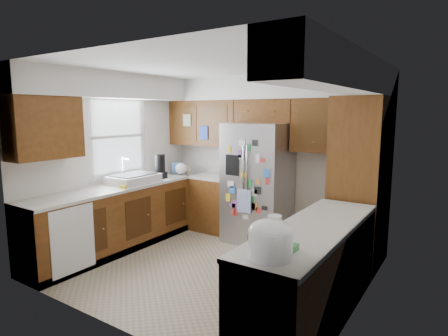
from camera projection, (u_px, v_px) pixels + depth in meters
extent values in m
plane|color=tan|center=(212.00, 267.00, 4.78)|extent=(3.60, 3.60, 0.00)
cube|color=silver|center=(270.00, 157.00, 5.92)|extent=(3.60, 0.04, 2.50)
cube|color=silver|center=(113.00, 160.00, 5.58)|extent=(0.04, 3.20, 2.50)
cube|color=silver|center=(363.00, 186.00, 3.61)|extent=(0.04, 3.20, 2.50)
cube|color=silver|center=(106.00, 194.00, 3.28)|extent=(3.60, 0.04, 2.50)
cube|color=white|center=(211.00, 65.00, 4.41)|extent=(3.60, 3.20, 0.02)
cube|color=silver|center=(266.00, 87.00, 5.60)|extent=(3.60, 0.38, 0.35)
cube|color=silver|center=(119.00, 86.00, 5.32)|extent=(0.38, 3.20, 0.35)
cube|color=silver|center=(349.00, 73.00, 3.56)|extent=(0.38, 3.20, 0.35)
cube|color=#492B0E|center=(206.00, 123.00, 6.32)|extent=(1.33, 0.34, 0.75)
cube|color=#492B0E|center=(340.00, 126.00, 5.08)|extent=(1.33, 0.34, 0.75)
cube|color=#492B0E|center=(44.00, 128.00, 4.46)|extent=(0.34, 0.85, 0.75)
cube|color=white|center=(118.00, 136.00, 5.61)|extent=(0.02, 0.90, 1.05)
cube|color=white|center=(120.00, 136.00, 5.59)|extent=(0.01, 1.02, 1.15)
cube|color=#1E3BB4|center=(204.00, 133.00, 6.13)|extent=(0.16, 0.02, 0.22)
cube|color=beige|center=(187.00, 120.00, 6.29)|extent=(0.16, 0.02, 0.20)
cube|color=#492B0E|center=(113.00, 221.00, 5.29)|extent=(0.60, 2.60, 0.88)
cube|color=#492B0E|center=(217.00, 204.00, 6.24)|extent=(0.75, 0.60, 0.88)
cube|color=beige|center=(112.00, 189.00, 5.22)|extent=(0.63, 2.60, 0.04)
cube|color=beige|center=(217.00, 177.00, 6.17)|extent=(0.75, 0.60, 0.04)
cube|color=black|center=(114.00, 247.00, 5.35)|extent=(0.60, 2.60, 0.10)
cube|color=silver|center=(73.00, 240.00, 4.42)|extent=(0.01, 0.58, 0.80)
cube|color=#492B0E|center=(313.00, 276.00, 3.51)|extent=(0.60, 2.25, 0.88)
cube|color=beige|center=(314.00, 228.00, 3.44)|extent=(0.63, 2.25, 0.04)
cube|color=black|center=(311.00, 314.00, 3.56)|extent=(0.60, 2.25, 0.10)
cube|color=#492B0E|center=(360.00, 182.00, 4.75)|extent=(0.60, 0.90, 2.15)
cube|color=#A1A1A6|center=(258.00, 183.00, 5.64)|extent=(0.90, 0.75, 1.80)
cylinder|color=silver|center=(243.00, 177.00, 5.32)|extent=(0.02, 0.02, 0.90)
cylinder|color=silver|center=(247.00, 177.00, 5.28)|extent=(0.02, 0.02, 0.90)
cube|color=black|center=(232.00, 165.00, 5.41)|extent=(0.22, 0.01, 0.30)
cube|color=white|center=(244.00, 201.00, 5.34)|extent=(0.22, 0.01, 0.34)
cube|color=blue|center=(267.00, 174.00, 5.11)|extent=(0.10, 0.00, 0.12)
cube|color=white|center=(246.00, 217.00, 5.39)|extent=(0.10, 0.00, 0.08)
cube|color=yellow|center=(243.00, 175.00, 5.32)|extent=(0.09, 0.00, 0.07)
cube|color=red|center=(258.00, 210.00, 5.26)|extent=(0.08, 0.00, 0.09)
cube|color=white|center=(231.00, 184.00, 5.46)|extent=(0.11, 0.00, 0.10)
cube|color=green|center=(249.00, 147.00, 5.22)|extent=(0.05, 0.00, 0.11)
cube|color=white|center=(242.00, 143.00, 5.27)|extent=(0.11, 0.00, 0.08)
cube|color=blue|center=(232.00, 190.00, 5.46)|extent=(0.09, 0.00, 0.11)
cube|color=#8C4C99|center=(240.00, 154.00, 5.31)|extent=(0.06, 0.00, 0.11)
cube|color=red|center=(267.00, 181.00, 5.12)|extent=(0.06, 0.00, 0.10)
cube|color=black|center=(258.00, 190.00, 5.22)|extent=(0.11, 0.00, 0.11)
cube|color=red|center=(233.00, 212.00, 5.50)|extent=(0.06, 0.00, 0.09)
cube|color=black|center=(255.00, 143.00, 5.15)|extent=(0.09, 0.00, 0.08)
cube|color=green|center=(250.00, 183.00, 5.28)|extent=(0.05, 0.00, 0.11)
cube|color=white|center=(258.00, 159.00, 5.16)|extent=(0.06, 0.00, 0.12)
cube|color=red|center=(245.00, 201.00, 5.36)|extent=(0.10, 0.00, 0.08)
cube|color=#8C4C99|center=(235.00, 204.00, 5.46)|extent=(0.10, 0.00, 0.11)
cube|color=green|center=(244.00, 196.00, 5.36)|extent=(0.06, 0.00, 0.10)
cube|color=black|center=(265.00, 208.00, 5.20)|extent=(0.09, 0.00, 0.06)
cube|color=orange|center=(258.00, 182.00, 5.20)|extent=(0.06, 0.00, 0.08)
cube|color=white|center=(254.00, 193.00, 5.26)|extent=(0.09, 0.00, 0.10)
cube|color=orange|center=(253.00, 207.00, 5.30)|extent=(0.05, 0.00, 0.09)
cube|color=white|center=(241.00, 157.00, 5.31)|extent=(0.11, 0.00, 0.06)
cube|color=red|center=(263.00, 160.00, 5.12)|extent=(0.07, 0.00, 0.06)
cube|color=orange|center=(255.00, 207.00, 5.28)|extent=(0.09, 0.00, 0.11)
cube|color=red|center=(236.00, 213.00, 5.47)|extent=(0.06, 0.00, 0.10)
cube|color=yellow|center=(228.00, 197.00, 5.52)|extent=(0.08, 0.00, 0.11)
cube|color=yellow|center=(229.00, 150.00, 5.40)|extent=(0.05, 0.00, 0.10)
cube|color=green|center=(251.00, 200.00, 5.30)|extent=(0.08, 0.00, 0.12)
cube|color=blue|center=(252.00, 206.00, 5.31)|extent=(0.10, 0.00, 0.10)
cube|color=#8C4C99|center=(233.00, 205.00, 5.49)|extent=(0.10, 0.00, 0.06)
cube|color=orange|center=(246.00, 203.00, 5.35)|extent=(0.08, 0.00, 0.06)
cube|color=#492B0E|center=(266.00, 111.00, 5.67)|extent=(0.96, 0.34, 0.35)
sphere|color=#1330AC|center=(247.00, 91.00, 5.83)|extent=(0.27, 0.27, 0.27)
cylinder|color=black|center=(269.00, 94.00, 5.63)|extent=(0.30, 0.30, 0.17)
ellipsoid|color=#333338|center=(269.00, 88.00, 5.62)|extent=(0.28, 0.28, 0.13)
cube|color=silver|center=(133.00, 179.00, 5.54)|extent=(0.52, 0.70, 0.12)
cube|color=black|center=(133.00, 175.00, 5.53)|extent=(0.44, 0.60, 0.02)
cylinder|color=silver|center=(123.00, 167.00, 5.63)|extent=(0.02, 0.02, 0.30)
cylinder|color=silver|center=(126.00, 159.00, 5.57)|extent=(0.16, 0.02, 0.02)
cube|color=yellow|center=(127.00, 186.00, 5.19)|extent=(0.10, 0.18, 0.04)
cube|color=black|center=(160.00, 175.00, 5.94)|extent=(0.18, 0.14, 0.10)
cylinder|color=black|center=(160.00, 163.00, 5.91)|extent=(0.16, 0.16, 0.28)
cylinder|color=#A1A1A6|center=(162.00, 170.00, 6.14)|extent=(0.14, 0.14, 0.20)
sphere|color=silver|center=(181.00, 169.00, 6.25)|extent=(0.20, 0.20, 0.20)
cube|color=#3F72B2|center=(177.00, 168.00, 6.41)|extent=(0.14, 0.10, 0.18)
cube|color=#BFB28C|center=(187.00, 169.00, 6.41)|extent=(0.10, 0.08, 0.14)
cylinder|color=silver|center=(149.00, 175.00, 5.88)|extent=(0.08, 0.08, 0.11)
cylinder|color=white|center=(270.00, 244.00, 2.67)|extent=(0.32, 0.32, 0.21)
ellipsoid|color=white|center=(271.00, 229.00, 2.66)|extent=(0.31, 0.31, 0.14)
cube|color=black|center=(252.00, 237.00, 2.75)|extent=(0.04, 0.06, 0.04)
cylinder|color=white|center=(274.00, 230.00, 2.92)|extent=(0.11, 0.11, 0.24)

